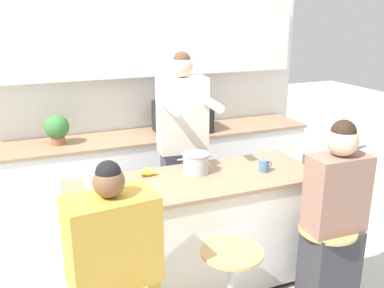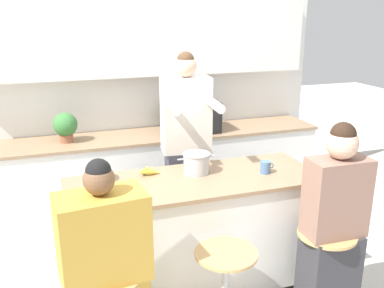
{
  "view_description": "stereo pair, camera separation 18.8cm",
  "coord_description": "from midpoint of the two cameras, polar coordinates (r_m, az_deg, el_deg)",
  "views": [
    {
      "loc": [
        -1.13,
        -2.68,
        2.09
      ],
      "look_at": [
        0.0,
        0.07,
        1.16
      ],
      "focal_mm": 40.0,
      "sensor_mm": 36.0,
      "label": 1
    },
    {
      "loc": [
        -0.96,
        -2.75,
        2.09
      ],
      "look_at": [
        0.0,
        0.07,
        1.16
      ],
      "focal_mm": 40.0,
      "sensor_mm": 36.0,
      "label": 2
    }
  ],
  "objects": [
    {
      "name": "coffee_cup_near",
      "position": [
        3.3,
        7.98,
        -2.88
      ],
      "size": [
        0.11,
        0.08,
        0.09
      ],
      "color": "#4C7099",
      "rests_on": "kitchen_island"
    },
    {
      "name": "person_seated_near",
      "position": [
        3.13,
        16.65,
        -10.67
      ],
      "size": [
        0.41,
        0.28,
        1.43
      ],
      "rotation": [
        0.0,
        0.0,
        -0.03
      ],
      "color": "#333338",
      "rests_on": "ground_plane"
    },
    {
      "name": "cooking_pot",
      "position": [
        3.24,
        -1.15,
        -2.55
      ],
      "size": [
        0.3,
        0.21,
        0.16
      ],
      "color": "#B7BABC",
      "rests_on": "kitchen_island"
    },
    {
      "name": "ground_plane",
      "position": [
        3.58,
        -1.14,
        -18.34
      ],
      "size": [
        16.0,
        16.0,
        0.0
      ],
      "primitive_type": "plane",
      "color": "beige"
    },
    {
      "name": "kitchen_island",
      "position": [
        3.34,
        -1.19,
        -11.89
      ],
      "size": [
        1.86,
        0.69,
        0.91
      ],
      "color": "black",
      "rests_on": "ground_plane"
    },
    {
      "name": "coffee_cup_far",
      "position": [
        2.85,
        -13.17,
        -6.51
      ],
      "size": [
        0.11,
        0.08,
        0.1
      ],
      "color": "orange",
      "rests_on": "kitchen_island"
    },
    {
      "name": "back_counter",
      "position": [
        4.51,
        -7.44,
        -4.21
      ],
      "size": [
        3.57,
        0.6,
        0.89
      ],
      "color": "white",
      "rests_on": "ground_plane"
    },
    {
      "name": "banana_bunch",
      "position": [
        3.23,
        -7.6,
        -3.77
      ],
      "size": [
        0.17,
        0.12,
        0.06
      ],
      "color": "yellow",
      "rests_on": "kitchen_island"
    },
    {
      "name": "bar_stool_center",
      "position": [
        2.93,
        3.27,
        -18.67
      ],
      "size": [
        0.4,
        0.4,
        0.65
      ],
      "color": "tan",
      "rests_on": "ground_plane"
    },
    {
      "name": "person_cooking",
      "position": [
        3.65,
        -2.71,
        -1.96
      ],
      "size": [
        0.45,
        0.6,
        1.78
      ],
      "rotation": [
        0.0,
        0.0,
        -0.1
      ],
      "color": "#383842",
      "rests_on": "ground_plane"
    },
    {
      "name": "fruit_bowl",
      "position": [
        3.17,
        -14.05,
        -4.46
      ],
      "size": [
        0.21,
        0.21,
        0.06
      ],
      "color": "white",
      "rests_on": "kitchen_island"
    },
    {
      "name": "microwave",
      "position": [
        4.42,
        -2.47,
        3.64
      ],
      "size": [
        0.55,
        0.38,
        0.32
      ],
      "color": "black",
      "rests_on": "back_counter"
    },
    {
      "name": "bar_stool_rightmost",
      "position": [
        3.27,
        15.59,
        -15.11
      ],
      "size": [
        0.4,
        0.4,
        0.65
      ],
      "color": "tan",
      "rests_on": "ground_plane"
    },
    {
      "name": "person_wrapped_blanket",
      "position": [
        2.58,
        -12.41,
        -17.55
      ],
      "size": [
        0.51,
        0.34,
        1.36
      ],
      "rotation": [
        0.0,
        0.0,
        0.11
      ],
      "color": "gold",
      "rests_on": "ground_plane"
    },
    {
      "name": "wall_back",
      "position": [
        4.51,
        -8.95,
        10.15
      ],
      "size": [
        3.84,
        0.22,
        2.7
      ],
      "color": "silver",
      "rests_on": "ground_plane"
    },
    {
      "name": "potted_plant",
      "position": [
        4.21,
        -18.81,
        2.02
      ],
      "size": [
        0.23,
        0.23,
        0.29
      ],
      "color": "#93563D",
      "rests_on": "back_counter"
    }
  ]
}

